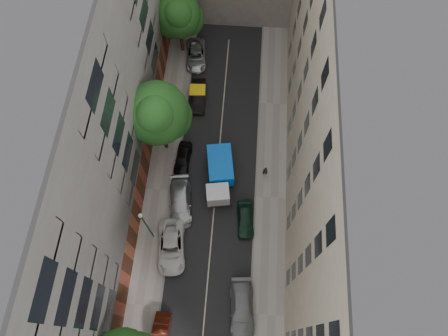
# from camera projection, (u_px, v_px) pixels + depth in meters

# --- Properties ---
(ground) EXTENTS (120.00, 120.00, 0.00)m
(ground) POSITION_uv_depth(u_px,v_px,m) (215.00, 194.00, 39.79)
(ground) COLOR #4C4C49
(ground) RESTS_ON ground
(road_surface) EXTENTS (8.00, 44.00, 0.02)m
(road_surface) POSITION_uv_depth(u_px,v_px,m) (215.00, 194.00, 39.78)
(road_surface) COLOR black
(road_surface) RESTS_ON ground
(sidewalk_left) EXTENTS (3.00, 44.00, 0.15)m
(sidewalk_left) POSITION_uv_depth(u_px,v_px,m) (161.00, 190.00, 39.89)
(sidewalk_left) COLOR gray
(sidewalk_left) RESTS_ON ground
(sidewalk_right) EXTENTS (3.00, 44.00, 0.15)m
(sidewalk_right) POSITION_uv_depth(u_px,v_px,m) (271.00, 197.00, 39.56)
(sidewalk_right) COLOR gray
(sidewalk_right) RESTS_ON ground
(building_left) EXTENTS (8.00, 44.00, 20.00)m
(building_left) POSITION_uv_depth(u_px,v_px,m) (72.00, 139.00, 31.00)
(building_left) COLOR #4A4745
(building_left) RESTS_ON ground
(building_right) EXTENTS (8.00, 44.00, 20.00)m
(building_right) POSITION_uv_depth(u_px,v_px,m) (357.00, 158.00, 30.34)
(building_right) COLOR beige
(building_right) RESTS_ON ground
(tarp_truck) EXTENTS (3.14, 6.11, 2.68)m
(tarp_truck) POSITION_uv_depth(u_px,v_px,m) (220.00, 175.00, 39.04)
(tarp_truck) COLOR black
(tarp_truck) RESTS_ON ground
(car_left_1) EXTENTS (1.59, 3.94, 1.27)m
(car_left_1) POSITION_uv_depth(u_px,v_px,m) (160.00, 336.00, 33.85)
(car_left_1) COLOR #4E180F
(car_left_1) RESTS_ON ground
(car_left_2) EXTENTS (3.09, 5.56, 1.47)m
(car_left_2) POSITION_uv_depth(u_px,v_px,m) (171.00, 247.00, 36.86)
(car_left_2) COLOR silver
(car_left_2) RESTS_ON ground
(car_left_3) EXTENTS (2.79, 5.43, 1.51)m
(car_left_3) POSITION_uv_depth(u_px,v_px,m) (181.00, 202.00, 38.66)
(car_left_3) COLOR #B3B3B8
(car_left_3) RESTS_ON ground
(car_left_4) EXTENTS (1.74, 3.82, 1.27)m
(car_left_4) POSITION_uv_depth(u_px,v_px,m) (183.00, 158.00, 40.71)
(car_left_4) COLOR black
(car_left_4) RESTS_ON ground
(car_left_5) EXTENTS (1.77, 4.46, 1.44)m
(car_left_5) POSITION_uv_depth(u_px,v_px,m) (198.00, 96.00, 43.71)
(car_left_5) COLOR black
(car_left_5) RESTS_ON ground
(car_left_6) EXTENTS (2.68, 5.00, 1.34)m
(car_left_6) POSITION_uv_depth(u_px,v_px,m) (196.00, 55.00, 46.07)
(car_left_6) COLOR #B4B5B9
(car_left_6) RESTS_ON ground
(car_right_1) EXTENTS (2.52, 5.29, 1.49)m
(car_right_1) POSITION_uv_depth(u_px,v_px,m) (242.00, 309.00, 34.64)
(car_right_1) COLOR slate
(car_right_1) RESTS_ON ground
(car_right_2) EXTENTS (1.92, 4.03, 1.33)m
(car_right_2) POSITION_uv_depth(u_px,v_px,m) (245.00, 219.00, 38.03)
(car_right_2) COLOR #142D22
(car_right_2) RESTS_ON ground
(tree_mid) EXTENTS (6.05, 5.88, 9.64)m
(tree_mid) POSITION_uv_depth(u_px,v_px,m) (158.00, 115.00, 35.94)
(tree_mid) COLOR #382619
(tree_mid) RESTS_ON sidewalk_left
(tree_far) EXTENTS (5.17, 4.88, 7.93)m
(tree_far) POSITION_uv_depth(u_px,v_px,m) (179.00, 17.00, 42.25)
(tree_far) COLOR #382619
(tree_far) RESTS_ON sidewalk_left
(lamp_post) EXTENTS (0.36, 0.36, 6.73)m
(lamp_post) POSITION_uv_depth(u_px,v_px,m) (146.00, 224.00, 34.12)
(lamp_post) COLOR #185627
(lamp_post) RESTS_ON sidewalk_left
(pedestrian) EXTENTS (0.56, 0.38, 1.51)m
(pedestrian) POSITION_uv_depth(u_px,v_px,m) (265.00, 171.00, 39.81)
(pedestrian) COLOR black
(pedestrian) RESTS_ON sidewalk_right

